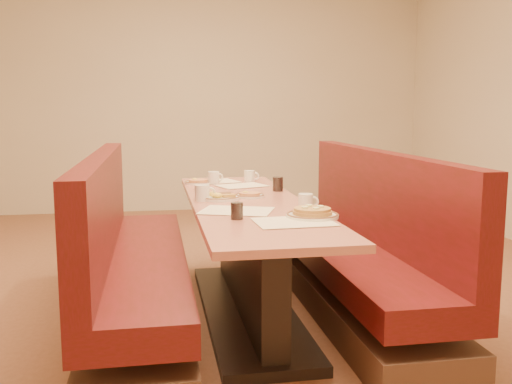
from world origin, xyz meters
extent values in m
plane|color=#9E6647|center=(0.00, 0.00, 0.00)|extent=(8.00, 8.00, 0.00)
cube|color=beige|center=(0.00, 4.00, 1.40)|extent=(6.00, 0.04, 2.80)
cube|color=black|center=(0.00, 0.00, 0.03)|extent=(0.55, 1.88, 0.06)
cube|color=black|center=(0.00, 0.00, 0.35)|extent=(0.15, 1.75, 0.71)
cube|color=#C16659|center=(0.00, 0.00, 0.73)|extent=(0.70, 2.50, 0.04)
cube|color=#4C3326|center=(-0.68, 0.00, 0.10)|extent=(0.55, 2.50, 0.20)
cube|color=#601016|center=(-0.68, 0.00, 0.37)|extent=(0.55, 2.50, 0.16)
cube|color=#601016|center=(-0.89, 0.00, 0.75)|extent=(0.12, 2.50, 0.60)
cube|color=#4C3326|center=(0.68, 0.00, 0.10)|extent=(0.55, 2.50, 0.20)
cube|color=#601016|center=(0.68, 0.00, 0.37)|extent=(0.55, 2.50, 0.16)
cube|color=#601016|center=(0.89, 0.00, 0.75)|extent=(0.12, 2.50, 0.60)
cube|color=#FDEEC6|center=(-0.12, -0.35, 0.75)|extent=(0.47, 0.42, 0.00)
cube|color=#FDEEC6|center=(0.12, -0.72, 0.75)|extent=(0.41, 0.31, 0.00)
cube|color=#FDEEC6|center=(-0.12, 0.97, 0.75)|extent=(0.44, 0.38, 0.00)
cube|color=#FDEEC6|center=(0.07, 0.69, 0.75)|extent=(0.41, 0.36, 0.00)
cylinder|color=white|center=(0.25, -0.61, 0.76)|extent=(0.28, 0.28, 0.02)
torus|color=brown|center=(0.25, -0.61, 0.77)|extent=(0.28, 0.28, 0.01)
cylinder|color=#B58741|center=(0.25, -0.61, 0.78)|extent=(0.21, 0.21, 0.02)
cylinder|color=#B58741|center=(0.25, -0.61, 0.80)|extent=(0.20, 0.20, 0.02)
cylinder|color=#F7F3A1|center=(0.29, -0.60, 0.81)|extent=(0.04, 0.04, 0.01)
cylinder|color=#F7F3A1|center=(0.24, -0.57, 0.81)|extent=(0.04, 0.04, 0.01)
cylinder|color=#F7F3A1|center=(0.20, -0.62, 0.81)|extent=(0.04, 0.04, 0.01)
cylinder|color=#F7F3A1|center=(0.26, -0.66, 0.81)|extent=(0.04, 0.04, 0.01)
cylinder|color=white|center=(-0.17, 0.10, 0.76)|extent=(0.27, 0.27, 0.02)
torus|color=brown|center=(-0.17, 0.10, 0.77)|extent=(0.26, 0.26, 0.01)
ellipsoid|color=yellow|center=(-0.21, 0.08, 0.79)|extent=(0.07, 0.07, 0.04)
ellipsoid|color=yellow|center=(-0.18, 0.05, 0.78)|extent=(0.06, 0.06, 0.03)
ellipsoid|color=yellow|center=(-0.23, 0.11, 0.78)|extent=(0.05, 0.05, 0.03)
cylinder|color=brown|center=(-0.13, 0.12, 0.78)|extent=(0.10, 0.04, 0.02)
cylinder|color=brown|center=(-0.14, 0.15, 0.78)|extent=(0.10, 0.04, 0.02)
cube|color=#BD793B|center=(-0.11, 0.07, 0.78)|extent=(0.09, 0.06, 0.02)
cylinder|color=white|center=(0.04, 0.15, 0.76)|extent=(0.20, 0.20, 0.01)
torus|color=brown|center=(0.04, 0.15, 0.76)|extent=(0.19, 0.19, 0.01)
cylinder|color=#D9894C|center=(0.04, 0.15, 0.77)|extent=(0.14, 0.14, 0.01)
ellipsoid|color=yellow|center=(0.01, 0.17, 0.78)|extent=(0.04, 0.04, 0.02)
cylinder|color=white|center=(-0.24, 0.89, 0.76)|extent=(0.21, 0.21, 0.02)
torus|color=brown|center=(-0.24, 0.89, 0.77)|extent=(0.21, 0.21, 0.01)
cylinder|color=#D9894C|center=(-0.24, 0.89, 0.77)|extent=(0.15, 0.15, 0.02)
ellipsoid|color=yellow|center=(-0.27, 0.91, 0.78)|extent=(0.04, 0.04, 0.02)
cylinder|color=white|center=(0.28, -0.36, 0.79)|extent=(0.08, 0.08, 0.09)
torus|color=white|center=(0.32, -0.37, 0.79)|extent=(0.07, 0.03, 0.06)
cylinder|color=black|center=(0.28, -0.36, 0.83)|extent=(0.07, 0.07, 0.01)
cylinder|color=white|center=(-0.28, 0.06, 0.80)|extent=(0.09, 0.09, 0.10)
torus|color=white|center=(-0.23, 0.06, 0.80)|extent=(0.07, 0.02, 0.07)
cylinder|color=black|center=(-0.28, 0.06, 0.84)|extent=(0.08, 0.08, 0.01)
cylinder|color=white|center=(0.17, 0.93, 0.80)|extent=(0.08, 0.08, 0.09)
torus|color=white|center=(0.21, 0.92, 0.80)|extent=(0.07, 0.03, 0.06)
cylinder|color=black|center=(0.17, 0.93, 0.83)|extent=(0.07, 0.07, 0.01)
cylinder|color=white|center=(-0.12, 0.86, 0.80)|extent=(0.09, 0.09, 0.09)
torus|color=white|center=(-0.08, 0.87, 0.80)|extent=(0.07, 0.04, 0.07)
cylinder|color=black|center=(-0.12, 0.86, 0.84)|extent=(0.08, 0.08, 0.01)
cylinder|color=black|center=(-0.15, -0.58, 0.79)|extent=(0.06, 0.06, 0.09)
cylinder|color=silver|center=(-0.15, -0.58, 0.79)|extent=(0.06, 0.06, 0.09)
cylinder|color=black|center=(0.28, 0.39, 0.80)|extent=(0.07, 0.07, 0.10)
cylinder|color=silver|center=(0.28, 0.39, 0.80)|extent=(0.07, 0.07, 0.10)
camera|label=1|loc=(-0.57, -3.49, 1.32)|focal=40.00mm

